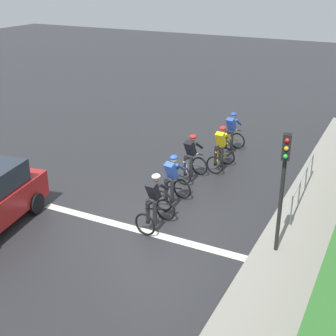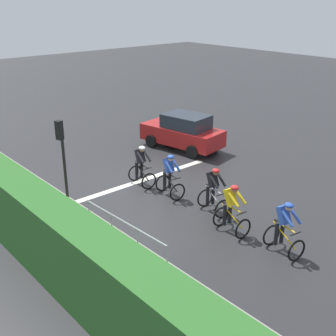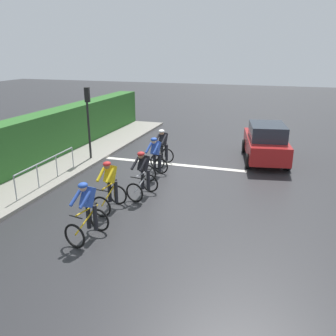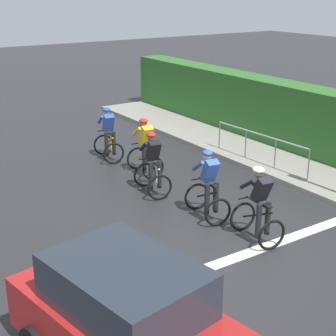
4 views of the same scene
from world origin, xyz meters
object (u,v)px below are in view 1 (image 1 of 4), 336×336
(cyclist_lead, at_px, (231,134))
(pedestrian_railing_kerbside, at_px, (304,179))
(cyclist_mid, at_px, (191,159))
(traffic_light_near_crossing, at_px, (283,177))
(cyclist_second, at_px, (221,149))
(cyclist_fourth, at_px, (172,182))
(cyclist_trailing, at_px, (155,203))

(cyclist_lead, relative_size, pedestrian_railing_kerbside, 0.44)
(cyclist_mid, xyz_separation_m, traffic_light_near_crossing, (3.91, -3.30, 1.43))
(cyclist_lead, bearing_deg, cyclist_second, -82.31)
(cyclist_fourth, relative_size, cyclist_trailing, 1.00)
(cyclist_second, height_order, pedestrian_railing_kerbside, cyclist_second)
(traffic_light_near_crossing, relative_size, pedestrian_railing_kerbside, 0.90)
(cyclist_second, bearing_deg, pedestrian_railing_kerbside, -21.57)
(cyclist_fourth, distance_m, cyclist_trailing, 1.51)
(cyclist_second, height_order, cyclist_trailing, same)
(cyclist_trailing, bearing_deg, traffic_light_near_crossing, 3.52)
(cyclist_fourth, bearing_deg, cyclist_trailing, -82.93)
(cyclist_lead, relative_size, cyclist_second, 1.00)
(cyclist_trailing, relative_size, traffic_light_near_crossing, 0.50)
(cyclist_mid, distance_m, traffic_light_near_crossing, 5.31)
(cyclist_second, distance_m, cyclist_fourth, 3.37)
(traffic_light_near_crossing, xyz_separation_m, pedestrian_railing_kerbside, (-0.06, 3.35, -1.43))
(cyclist_mid, distance_m, cyclist_trailing, 3.54)
(cyclist_fourth, bearing_deg, pedestrian_railing_kerbside, 29.98)
(cyclist_second, relative_size, cyclist_fourth, 1.00)
(traffic_light_near_crossing, distance_m, pedestrian_railing_kerbside, 3.64)
(cyclist_trailing, bearing_deg, cyclist_second, 88.37)
(cyclist_second, bearing_deg, cyclist_mid, -113.77)
(cyclist_second, bearing_deg, cyclist_fourth, -95.52)
(cyclist_lead, height_order, pedestrian_railing_kerbside, cyclist_lead)
(cyclist_mid, xyz_separation_m, cyclist_trailing, (0.45, -3.51, 0.00))
(cyclist_second, distance_m, cyclist_trailing, 4.86)
(cyclist_lead, bearing_deg, traffic_light_near_crossing, -61.11)
(cyclist_mid, bearing_deg, traffic_light_near_crossing, -40.14)
(traffic_light_near_crossing, bearing_deg, cyclist_second, 125.57)
(traffic_light_near_crossing, bearing_deg, cyclist_fourth, 160.55)
(cyclist_trailing, xyz_separation_m, pedestrian_railing_kerbside, (3.40, 3.57, -0.00))
(cyclist_lead, height_order, cyclist_trailing, same)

